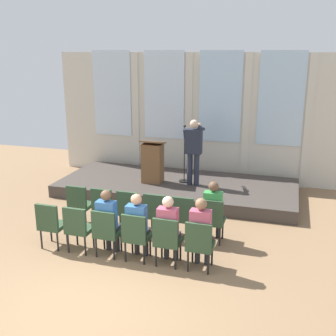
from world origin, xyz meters
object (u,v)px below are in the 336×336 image
object	(u,v)px
chair_r1_c2	(106,230)
chair_r1_c0	(51,223)
chair_r0_c5	(212,218)
speaker	(194,148)
chair_r0_c2	(129,208)
chair_r0_c3	(156,211)
audience_r1_c2	(108,219)
chair_r1_c4	(167,238)
lectern	(153,162)
chair_r0_c0	(79,203)
audience_r1_c4	(168,227)
chair_r0_c4	(184,215)
audience_r1_c5	(201,230)
chair_r1_c5	(200,243)
chair_r1_c3	(136,234)
chair_r0_c1	(104,205)
audience_r0_c5	(213,208)
mic_stand	(184,170)
audience_r1_c3	(138,223)
chair_r1_c1	(78,226)

from	to	relation	value
chair_r1_c2	chair_r1_c0	bearing A→B (deg)	180.00
chair_r0_c5	speaker	bearing A→B (deg)	111.46
chair_r0_c2	chair_r0_c3	distance (m)	0.59
audience_r1_c2	chair_r1_c0	bearing A→B (deg)	-175.99
audience_r1_c2	chair_r1_c4	size ratio (longest dim) A/B	1.38
lectern	chair_r1_c2	xyz separation A→B (m)	(0.33, -3.59, -0.34)
chair_r0_c0	audience_r1_c4	bearing A→B (deg)	-24.05
chair_r0_c4	audience_r1_c5	distance (m)	1.22
speaker	chair_r1_c5	world-z (taller)	speaker
chair_r1_c3	audience_r1_c5	size ratio (longest dim) A/B	0.71
chair_r1_c5	chair_r1_c4	bearing A→B (deg)	180.00
chair_r1_c3	chair_r0_c1	bearing A→B (deg)	136.10
chair_r0_c0	chair_r0_c3	bearing A→B (deg)	0.00
chair_r0_c0	audience_r1_c2	bearing A→B (deg)	-41.75
lectern	chair_r0_c0	world-z (taller)	lectern
chair_r0_c0	chair_r0_c1	world-z (taller)	same
chair_r0_c1	chair_r0_c3	bearing A→B (deg)	0.00
audience_r0_c5	audience_r1_c2	world-z (taller)	audience_r1_c2
lectern	chair_r1_c0	xyz separation A→B (m)	(-0.85, -3.59, -0.34)
chair_r1_c2	chair_r1_c3	size ratio (longest dim) A/B	1.00
mic_stand	chair_r0_c0	xyz separation A→B (m)	(-1.65, -2.72, -0.12)
audience_r1_c4	chair_r1_c2	bearing A→B (deg)	-176.00
chair_r1_c0	audience_r1_c3	xyz separation A→B (m)	(1.76, 0.08, 0.18)
audience_r0_c5	chair_r0_c1	bearing A→B (deg)	-177.96
chair_r1_c0	chair_r0_c1	bearing A→B (deg)	62.55
chair_r1_c5	speaker	bearing A→B (deg)	105.23
audience_r1_c3	chair_r1_c4	distance (m)	0.62
chair_r0_c4	audience_r1_c3	bearing A→B (deg)	-119.28
chair_r0_c0	chair_r1_c1	distance (m)	1.28
chair_r0_c0	chair_r1_c4	size ratio (longest dim) A/B	1.00
chair_r0_c0	audience_r1_c5	world-z (taller)	audience_r1_c5
chair_r0_c2	audience_r1_c5	xyz separation A→B (m)	(1.76, -1.05, 0.20)
audience_r1_c3	chair_r0_c0	bearing A→B (deg)	149.27
chair_r0_c2	chair_r0_c4	world-z (taller)	same
mic_stand	audience_r1_c4	xyz separation A→B (m)	(0.70, -3.77, 0.07)
chair_r1_c3	audience_r1_c5	distance (m)	1.20
speaker	mic_stand	bearing A→B (deg)	149.17
lectern	chair_r1_c3	world-z (taller)	lectern
lectern	chair_r0_c2	world-z (taller)	lectern
chair_r0_c1	audience_r1_c2	distance (m)	1.22
chair_r1_c2	chair_r0_c0	bearing A→B (deg)	136.10
audience_r1_c5	audience_r1_c2	bearing A→B (deg)	179.94
audience_r1_c4	chair_r0_c1	bearing A→B (deg)	149.25
chair_r0_c1	audience_r1_c3	size ratio (longest dim) A/B	0.73
chair_r0_c5	audience_r1_c3	xyz separation A→B (m)	(-1.18, -1.05, 0.18)
chair_r0_c2	chair_r1_c2	bearing A→B (deg)	-90.00
lectern	audience_r1_c5	bearing A→B (deg)	-59.20
mic_stand	chair_r0_c3	size ratio (longest dim) A/B	1.65
audience_r1_c5	chair_r1_c5	bearing A→B (deg)	-90.00
mic_stand	chair_r0_c4	xyz separation A→B (m)	(0.70, -2.72, -0.12)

